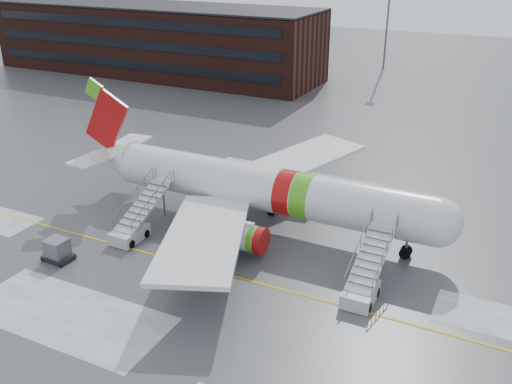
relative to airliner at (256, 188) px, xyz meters
The scene contains 7 objects.
ground 8.19m from the airliner, 84.61° to the right, with size 260.00×260.00×0.00m, color #494C4F.
airliner is the anchor object (origin of this frame).
airstair_fwd 13.44m from the airliner, 29.61° to the right, with size 2.05×7.70×3.48m.
airstair_aft 10.61m from the airliner, 140.81° to the right, with size 2.05×7.70×3.48m.
pushback_tug 8.05m from the airliner, 89.77° to the right, with size 2.56×2.06×1.37m.
uld_container 16.69m from the airliner, 131.82° to the right, with size 2.21×1.68×1.77m.
terminal_building 65.06m from the airliner, 132.96° to the left, with size 62.00×16.11×12.30m.
Camera 1 is at (18.90, -32.38, 22.57)m, focal length 40.00 mm.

